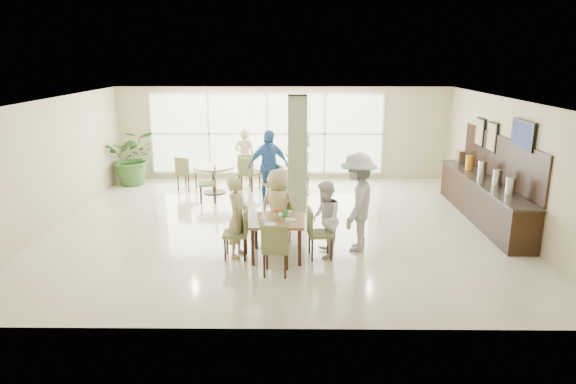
{
  "coord_description": "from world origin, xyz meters",
  "views": [
    {
      "loc": [
        0.3,
        -10.93,
        3.71
      ],
      "look_at": [
        0.2,
        -1.2,
        1.1
      ],
      "focal_mm": 32.0,
      "sensor_mm": 36.0,
      "label": 1
    }
  ],
  "objects_px": {
    "teen_left": "(237,217)",
    "buffet_counter": "(484,196)",
    "teen_far": "(278,207)",
    "adult_standing": "(245,157)",
    "round_table_left": "(214,172)",
    "adult_a": "(268,166)",
    "teen_right": "(325,219)",
    "round_table_right": "(274,173)",
    "potted_plant": "(133,157)",
    "adult_b": "(301,162)",
    "teen_standing": "(358,202)",
    "main_table": "(277,224)"
  },
  "relations": [
    {
      "from": "teen_left",
      "to": "buffet_counter",
      "type": "bearing_deg",
      "value": -53.41
    },
    {
      "from": "adult_b",
      "to": "round_table_right",
      "type": "bearing_deg",
      "value": -109.21
    },
    {
      "from": "round_table_right",
      "to": "teen_right",
      "type": "xyz_separation_m",
      "value": [
        1.13,
        -4.52,
        0.16
      ]
    },
    {
      "from": "teen_left",
      "to": "adult_b",
      "type": "distance_m",
      "value": 4.67
    },
    {
      "from": "main_table",
      "to": "teen_left",
      "type": "height_order",
      "value": "teen_left"
    },
    {
      "from": "round_table_left",
      "to": "teen_far",
      "type": "distance_m",
      "value": 4.39
    },
    {
      "from": "main_table",
      "to": "teen_left",
      "type": "distance_m",
      "value": 0.75
    },
    {
      "from": "teen_standing",
      "to": "buffet_counter",
      "type": "bearing_deg",
      "value": 139.52
    },
    {
      "from": "round_table_right",
      "to": "teen_far",
      "type": "height_order",
      "value": "teen_far"
    },
    {
      "from": "teen_far",
      "to": "adult_a",
      "type": "bearing_deg",
      "value": -60.65
    },
    {
      "from": "teen_far",
      "to": "adult_b",
      "type": "bearing_deg",
      "value": -74.33
    },
    {
      "from": "round_table_left",
      "to": "teen_far",
      "type": "bearing_deg",
      "value": -64.46
    },
    {
      "from": "teen_far",
      "to": "adult_standing",
      "type": "bearing_deg",
      "value": -54.13
    },
    {
      "from": "teen_far",
      "to": "teen_standing",
      "type": "bearing_deg",
      "value": -167.35
    },
    {
      "from": "main_table",
      "to": "buffet_counter",
      "type": "distance_m",
      "value": 5.26
    },
    {
      "from": "adult_b",
      "to": "adult_standing",
      "type": "bearing_deg",
      "value": -139.43
    },
    {
      "from": "potted_plant",
      "to": "teen_standing",
      "type": "height_order",
      "value": "teen_standing"
    },
    {
      "from": "main_table",
      "to": "adult_b",
      "type": "height_order",
      "value": "adult_b"
    },
    {
      "from": "potted_plant",
      "to": "teen_far",
      "type": "bearing_deg",
      "value": -48.16
    },
    {
      "from": "teen_standing",
      "to": "adult_b",
      "type": "xyz_separation_m",
      "value": [
        -1.03,
        4.13,
        -0.07
      ]
    },
    {
      "from": "main_table",
      "to": "adult_standing",
      "type": "distance_m",
      "value": 5.73
    },
    {
      "from": "teen_standing",
      "to": "round_table_right",
      "type": "bearing_deg",
      "value": -139.04
    },
    {
      "from": "teen_left",
      "to": "teen_far",
      "type": "height_order",
      "value": "teen_far"
    },
    {
      "from": "potted_plant",
      "to": "round_table_right",
      "type": "bearing_deg",
      "value": -13.83
    },
    {
      "from": "buffet_counter",
      "to": "teen_left",
      "type": "bearing_deg",
      "value": -157.02
    },
    {
      "from": "main_table",
      "to": "potted_plant",
      "type": "bearing_deg",
      "value": 128.01
    },
    {
      "from": "adult_a",
      "to": "teen_standing",
      "type": "bearing_deg",
      "value": -85.67
    },
    {
      "from": "teen_right",
      "to": "adult_b",
      "type": "relative_size",
      "value": 0.82
    },
    {
      "from": "adult_a",
      "to": "teen_right",
      "type": "bearing_deg",
      "value": -96.34
    },
    {
      "from": "potted_plant",
      "to": "teen_left",
      "type": "relative_size",
      "value": 1.05
    },
    {
      "from": "round_table_right",
      "to": "teen_far",
      "type": "bearing_deg",
      "value": -86.45
    },
    {
      "from": "teen_left",
      "to": "main_table",
      "type": "bearing_deg",
      "value": -80.52
    },
    {
      "from": "teen_far",
      "to": "teen_right",
      "type": "xyz_separation_m",
      "value": [
        0.88,
        -0.63,
        -0.05
      ]
    },
    {
      "from": "round_table_left",
      "to": "adult_standing",
      "type": "relative_size",
      "value": 0.67
    },
    {
      "from": "round_table_left",
      "to": "teen_far",
      "type": "relative_size",
      "value": 0.72
    },
    {
      "from": "potted_plant",
      "to": "teen_far",
      "type": "relative_size",
      "value": 1.04
    },
    {
      "from": "teen_far",
      "to": "adult_a",
      "type": "distance_m",
      "value": 3.18
    },
    {
      "from": "round_table_right",
      "to": "teen_far",
      "type": "xyz_separation_m",
      "value": [
        0.24,
        -3.89,
        0.21
      ]
    },
    {
      "from": "adult_b",
      "to": "adult_a",
      "type": "bearing_deg",
      "value": -66.74
    },
    {
      "from": "main_table",
      "to": "round_table_right",
      "type": "xyz_separation_m",
      "value": [
        -0.23,
        4.59,
        -0.09
      ]
    },
    {
      "from": "adult_a",
      "to": "potted_plant",
      "type": "bearing_deg",
      "value": 132.2
    },
    {
      "from": "teen_right",
      "to": "adult_b",
      "type": "distance_m",
      "value": 4.5
    },
    {
      "from": "adult_b",
      "to": "buffet_counter",
      "type": "bearing_deg",
      "value": 46.45
    },
    {
      "from": "main_table",
      "to": "teen_standing",
      "type": "relative_size",
      "value": 0.52
    },
    {
      "from": "teen_far",
      "to": "adult_standing",
      "type": "xyz_separation_m",
      "value": [
        -1.12,
        4.92,
        0.05
      ]
    },
    {
      "from": "round_table_right",
      "to": "buffet_counter",
      "type": "height_order",
      "value": "buffet_counter"
    },
    {
      "from": "round_table_right",
      "to": "adult_a",
      "type": "distance_m",
      "value": 0.82
    },
    {
      "from": "main_table",
      "to": "adult_standing",
      "type": "bearing_deg",
      "value": 101.15
    },
    {
      "from": "main_table",
      "to": "teen_left",
      "type": "bearing_deg",
      "value": 175.88
    },
    {
      "from": "round_table_right",
      "to": "adult_b",
      "type": "distance_m",
      "value": 0.8
    }
  ]
}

